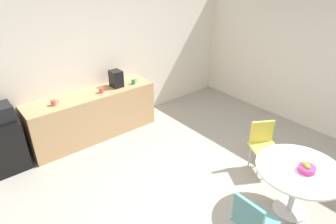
% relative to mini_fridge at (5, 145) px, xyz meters
% --- Properties ---
extents(ground_plane, '(6.00, 6.00, 0.00)m').
position_rel_mini_fridge_xyz_m(ground_plane, '(2.15, -2.65, -0.43)').
color(ground_plane, '#9E998E').
extents(wall_back, '(6.00, 0.10, 2.60)m').
position_rel_mini_fridge_xyz_m(wall_back, '(2.15, 0.35, 0.87)').
color(wall_back, silver).
rests_on(wall_back, ground_plane).
extents(wall_side_right, '(0.10, 6.00, 2.60)m').
position_rel_mini_fridge_xyz_m(wall_side_right, '(5.15, -2.65, 0.87)').
color(wall_side_right, silver).
rests_on(wall_side_right, ground_plane).
extents(counter_block, '(2.43, 0.60, 0.90)m').
position_rel_mini_fridge_xyz_m(counter_block, '(1.56, 0.00, 0.02)').
color(counter_block, tan).
rests_on(counter_block, ground_plane).
extents(mini_fridge, '(0.54, 0.54, 0.87)m').
position_rel_mini_fridge_xyz_m(mini_fridge, '(0.00, 0.00, 0.00)').
color(mini_fridge, black).
rests_on(mini_fridge, ground_plane).
extents(round_table, '(1.09, 1.09, 0.74)m').
position_rel_mini_fridge_xyz_m(round_table, '(2.71, -3.47, 0.17)').
color(round_table, silver).
rests_on(round_table, ground_plane).
extents(chair_teal, '(0.42, 0.42, 0.83)m').
position_rel_mini_fridge_xyz_m(chair_teal, '(1.75, -3.47, 0.09)').
color(chair_teal, silver).
rests_on(chair_teal, ground_plane).
extents(chair_yellow, '(0.57, 0.57, 0.83)m').
position_rel_mini_fridge_xyz_m(chair_yellow, '(3.20, -2.64, 0.09)').
color(chair_yellow, silver).
rests_on(chair_yellow, ground_plane).
extents(fruit_bowl, '(0.21, 0.21, 0.11)m').
position_rel_mini_fridge_xyz_m(fruit_bowl, '(2.72, -3.54, 0.35)').
color(fruit_bowl, '#D8338C').
rests_on(fruit_bowl, round_table).
extents(mug_white, '(0.13, 0.08, 0.09)m').
position_rel_mini_fridge_xyz_m(mug_white, '(0.86, -0.05, 0.51)').
color(mug_white, '#D84C4C').
rests_on(mug_white, counter_block).
extents(mug_green, '(0.13, 0.08, 0.09)m').
position_rel_mini_fridge_xyz_m(mug_green, '(2.44, -0.10, 0.51)').
color(mug_green, '#338C59').
rests_on(mug_green, counter_block).
extents(mug_red, '(0.13, 0.08, 0.09)m').
position_rel_mini_fridge_xyz_m(mug_red, '(1.74, -0.08, 0.51)').
color(mug_red, '#D84C4C').
rests_on(mug_red, counter_block).
extents(coffee_maker, '(0.20, 0.24, 0.32)m').
position_rel_mini_fridge_xyz_m(coffee_maker, '(2.11, 0.00, 0.63)').
color(coffee_maker, black).
rests_on(coffee_maker, counter_block).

